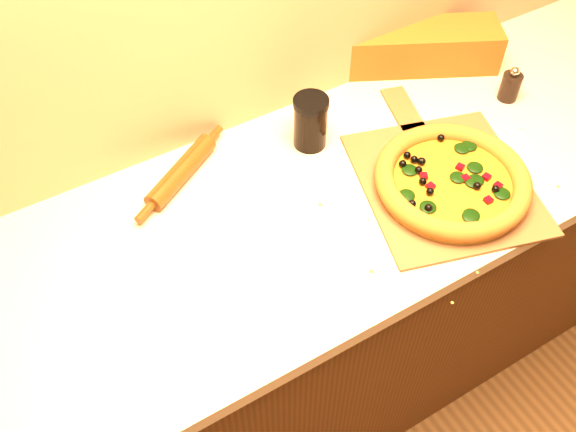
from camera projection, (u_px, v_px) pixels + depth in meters
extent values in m
cube|color=#42290E|center=(297.00, 315.00, 1.84)|extent=(2.80, 0.65, 0.86)
cube|color=beige|center=(299.00, 214.00, 1.49)|extent=(2.84, 0.68, 0.04)
cube|color=brown|center=(444.00, 183.00, 1.52)|extent=(0.49, 0.52, 0.01)
cube|color=brown|center=(402.00, 109.00, 1.70)|extent=(0.11, 0.18, 0.01)
cylinder|color=#A66A29|center=(451.00, 185.00, 1.50)|extent=(0.34, 0.34, 0.02)
cylinder|color=#FCAD2A|center=(452.00, 181.00, 1.49)|extent=(0.29, 0.29, 0.01)
torus|color=brown|center=(453.00, 179.00, 1.48)|extent=(0.36, 0.36, 0.05)
ellipsoid|color=black|center=(461.00, 162.00, 1.52)|extent=(0.04, 0.04, 0.01)
sphere|color=black|center=(445.00, 190.00, 1.45)|extent=(0.02, 0.02, 0.02)
cube|color=maroon|center=(475.00, 190.00, 1.46)|extent=(0.02, 0.02, 0.01)
cylinder|color=black|center=(510.00, 87.00, 1.70)|extent=(0.05, 0.05, 0.07)
sphere|color=silver|center=(515.00, 72.00, 1.66)|extent=(0.02, 0.02, 0.02)
cylinder|color=#512D0E|center=(181.00, 172.00, 1.52)|extent=(0.22, 0.16, 0.05)
cylinder|color=#512D0E|center=(214.00, 135.00, 1.60)|extent=(0.06, 0.05, 0.02)
cylinder|color=#512D0E|center=(145.00, 212.00, 1.44)|extent=(0.06, 0.05, 0.02)
cube|color=brown|center=(421.00, 47.00, 1.78)|extent=(0.44, 0.32, 0.12)
cylinder|color=black|center=(310.00, 125.00, 1.57)|extent=(0.08, 0.08, 0.12)
cylinder|color=black|center=(311.00, 102.00, 1.52)|extent=(0.09, 0.09, 0.02)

